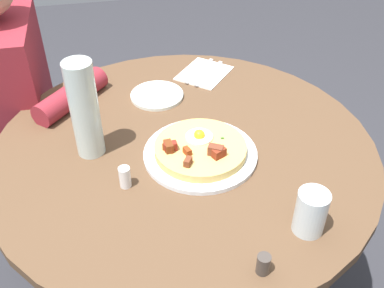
# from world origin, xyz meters

# --- Properties ---
(dining_table) EXTENTS (1.03, 1.03, 0.73)m
(dining_table) POSITION_xyz_m (0.00, 0.00, 0.56)
(dining_table) COLOR brown
(dining_table) RESTS_ON ground_plane
(person_seated) EXTENTS (0.50, 0.46, 1.14)m
(person_seated) POSITION_xyz_m (-0.45, -0.50, 0.51)
(person_seated) COLOR #2D2D33
(person_seated) RESTS_ON ground_plane
(pizza_plate) EXTENTS (0.30, 0.30, 0.01)m
(pizza_plate) POSITION_xyz_m (0.05, 0.03, 0.73)
(pizza_plate) COLOR white
(pizza_plate) RESTS_ON dining_table
(breakfast_pizza) EXTENTS (0.24, 0.24, 0.05)m
(breakfast_pizza) POSITION_xyz_m (0.05, 0.03, 0.75)
(breakfast_pizza) COLOR #D7B25E
(breakfast_pizza) RESTS_ON pizza_plate
(bread_plate) EXTENTS (0.16, 0.16, 0.01)m
(bread_plate) POSITION_xyz_m (-0.25, -0.04, 0.73)
(bread_plate) COLOR silver
(bread_plate) RESTS_ON dining_table
(napkin) EXTENTS (0.22, 0.22, 0.00)m
(napkin) POSITION_xyz_m (-0.36, 0.14, 0.73)
(napkin) COLOR white
(napkin) RESTS_ON dining_table
(fork) EXTENTS (0.14, 0.13, 0.00)m
(fork) POSITION_xyz_m (-0.35, 0.15, 0.73)
(fork) COLOR silver
(fork) RESTS_ON napkin
(knife) EXTENTS (0.14, 0.13, 0.00)m
(knife) POSITION_xyz_m (-0.37, 0.13, 0.73)
(knife) COLOR silver
(knife) RESTS_ON napkin
(water_glass) EXTENTS (0.07, 0.07, 0.10)m
(water_glass) POSITION_xyz_m (0.34, 0.20, 0.78)
(water_glass) COLOR silver
(water_glass) RESTS_ON dining_table
(water_bottle) EXTENTS (0.07, 0.07, 0.26)m
(water_bottle) POSITION_xyz_m (-0.02, -0.24, 0.86)
(water_bottle) COLOR silver
(water_bottle) RESTS_ON dining_table
(salt_shaker) EXTENTS (0.03, 0.03, 0.06)m
(salt_shaker) POSITION_xyz_m (0.13, -0.17, 0.76)
(salt_shaker) COLOR white
(salt_shaker) RESTS_ON dining_table
(pepper_shaker) EXTENTS (0.03, 0.03, 0.05)m
(pepper_shaker) POSITION_xyz_m (0.43, 0.07, 0.75)
(pepper_shaker) COLOR #3F3833
(pepper_shaker) RESTS_ON dining_table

